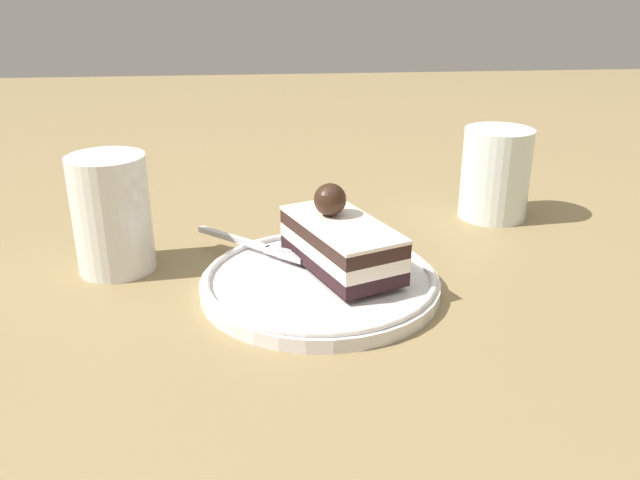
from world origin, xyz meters
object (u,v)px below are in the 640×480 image
object	(u,v)px
fork	(253,244)
drink_glass_far	(495,179)
dessert_plate	(320,282)
cake_slice	(341,242)
drink_glass_near	(112,219)

from	to	relation	value
fork	drink_glass_far	world-z (taller)	drink_glass_far
dessert_plate	cake_slice	size ratio (longest dim) A/B	1.49
cake_slice	fork	distance (m)	0.09
cake_slice	drink_glass_far	distance (m)	0.24
cake_slice	fork	size ratio (longest dim) A/B	1.35
drink_glass_near	drink_glass_far	world-z (taller)	drink_glass_near
dessert_plate	drink_glass_near	distance (m)	0.19
drink_glass_near	drink_glass_far	distance (m)	0.40
drink_glass_far	cake_slice	bearing A→B (deg)	128.96
dessert_plate	fork	distance (m)	0.08
dessert_plate	drink_glass_far	size ratio (longest dim) A/B	2.08
cake_slice	fork	bearing A→B (deg)	57.18
cake_slice	fork	xyz separation A→B (m)	(0.05, 0.07, -0.02)
cake_slice	drink_glass_near	bearing A→B (deg)	76.07
drink_glass_far	fork	bearing A→B (deg)	111.34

